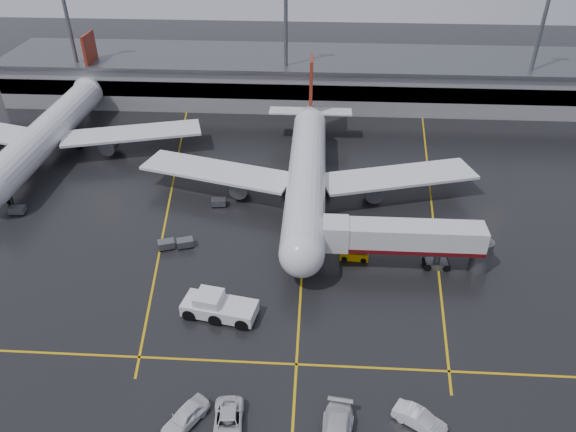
{
  "coord_description": "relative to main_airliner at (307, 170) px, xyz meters",
  "views": [
    {
      "loc": [
        1.3,
        -57.9,
        41.05
      ],
      "look_at": [
        -2.0,
        -2.0,
        4.0
      ],
      "focal_mm": 33.84,
      "sensor_mm": 36.0,
      "label": 1
    }
  ],
  "objects": [
    {
      "name": "ground",
      "position": [
        0.0,
        -9.7,
        -4.21
      ],
      "size": [
        220.0,
        220.0,
        0.0
      ],
      "primitive_type": "plane",
      "color": "black",
      "rests_on": "ground"
    },
    {
      "name": "apron_line_centre",
      "position": [
        0.0,
        -9.7,
        -4.2
      ],
      "size": [
        0.25,
        90.0,
        0.02
      ],
      "primitive_type": "cube",
      "color": "gold",
      "rests_on": "ground"
    },
    {
      "name": "pushback_tractor",
      "position": [
        -8.71,
        -25.32,
        -3.09
      ],
      "size": [
        8.33,
        4.67,
        2.81
      ],
      "color": "silver",
      "rests_on": "ground"
    },
    {
      "name": "light_mast_mid",
      "position": [
        -5.0,
        32.3,
        10.27
      ],
      "size": [
        3.0,
        1.2,
        25.45
      ],
      "color": "#595B60",
      "rests_on": "ground"
    },
    {
      "name": "apron_line_stop",
      "position": [
        0.0,
        -31.7,
        -4.2
      ],
      "size": [
        60.0,
        0.25,
        0.02
      ],
      "primitive_type": "cube",
      "color": "gold",
      "rests_on": "ground"
    },
    {
      "name": "second_airliner",
      "position": [
        -42.0,
        12.0,
        0.0
      ],
      "size": [
        48.8,
        45.6,
        14.1
      ],
      "color": "silver",
      "rests_on": "ground"
    },
    {
      "name": "light_mast_left",
      "position": [
        -45.0,
        32.3,
        10.27
      ],
      "size": [
        3.0,
        1.2,
        25.45
      ],
      "color": "#595B60",
      "rests_on": "ground"
    },
    {
      "name": "apron_line_left",
      "position": [
        -20.0,
        0.3,
        -4.2
      ],
      "size": [
        9.99,
        69.35,
        0.02
      ],
      "primitive_type": "cube",
      "rotation": [
        0.0,
        0.0,
        0.14
      ],
      "color": "gold",
      "rests_on": "ground"
    },
    {
      "name": "light_mast_right",
      "position": [
        40.0,
        32.3,
        10.27
      ],
      "size": [
        3.0,
        1.2,
        25.45
      ],
      "color": "#595B60",
      "rests_on": "ground"
    },
    {
      "name": "apron_line_right",
      "position": [
        18.0,
        0.3,
        -4.2
      ],
      "size": [
        7.57,
        69.64,
        0.02
      ],
      "primitive_type": "cube",
      "rotation": [
        0.0,
        0.0,
        -0.1
      ],
      "color": "gold",
      "rests_on": "ground"
    },
    {
      "name": "service_van_a",
      "position": [
        -5.51,
        -39.19,
        -3.45
      ],
      "size": [
        3.0,
        5.68,
        1.52
      ],
      "primitive_type": "imported",
      "rotation": [
        0.0,
        0.0,
        0.09
      ],
      "color": "silver",
      "rests_on": "ground"
    },
    {
      "name": "baggage_cart_e",
      "position": [
        -39.59,
        -7.28,
        -3.58
      ],
      "size": [
        2.07,
        1.4,
        1.12
      ],
      "color": "#595B60",
      "rests_on": "ground"
    },
    {
      "name": "terminal",
      "position": [
        0.0,
        38.23,
        0.11
      ],
      "size": [
        122.0,
        19.0,
        8.6
      ],
      "color": "gray",
      "rests_on": "ground"
    },
    {
      "name": "baggage_cart_a",
      "position": [
        -14.89,
        -13.45,
        -3.58
      ],
      "size": [
        2.32,
        1.88,
        1.12
      ],
      "color": "#595B60",
      "rests_on": "ground"
    },
    {
      "name": "baggage_cart_c",
      "position": [
        -12.23,
        -3.65,
        -3.58
      ],
      "size": [
        2.12,
        1.49,
        1.12
      ],
      "color": "#595B60",
      "rests_on": "ground"
    },
    {
      "name": "belt_loader",
      "position": [
        6.28,
        -14.54,
        -3.67
      ],
      "size": [
        3.55,
        1.86,
        2.18
      ],
      "color": "#E4A000",
      "rests_on": "ground"
    },
    {
      "name": "service_van_d",
      "position": [
        -9.29,
        -38.75,
        -3.39
      ],
      "size": [
        4.13,
        5.09,
        1.63
      ],
      "primitive_type": "imported",
      "rotation": [
        0.0,
        0.0,
        -0.55
      ],
      "color": "silver",
      "rests_on": "ground"
    },
    {
      "name": "main_airliner",
      "position": [
        0.0,
        0.0,
        0.0
      ],
      "size": [
        48.8,
        45.6,
        14.1
      ],
      "color": "silver",
      "rests_on": "ground"
    },
    {
      "name": "service_van_c",
      "position": [
        10.88,
        -37.79,
        -3.44
      ],
      "size": [
        4.81,
        3.83,
        1.53
      ],
      "primitive_type": "imported",
      "rotation": [
        0.0,
        0.0,
        1.02
      ],
      "color": "silver",
      "rests_on": "ground"
    },
    {
      "name": "baggage_cart_b",
      "position": [
        -17.17,
        -13.93,
        -3.58
      ],
      "size": [
        2.32,
        1.89,
        1.12
      ],
      "color": "#595B60",
      "rests_on": "ground"
    },
    {
      "name": "jet_bridge",
      "position": [
        11.87,
        -15.7,
        -0.28
      ],
      "size": [
        19.9,
        3.4,
        6.05
      ],
      "color": "silver",
      "rests_on": "ground"
    }
  ]
}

